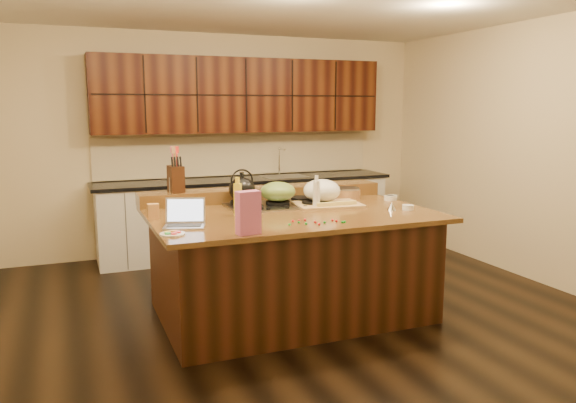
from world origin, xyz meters
name	(u,v)px	position (x,y,z in m)	size (l,w,h in m)	color
room	(290,162)	(0.00, 0.00, 1.35)	(5.52, 5.02, 2.72)	black
island	(290,262)	(0.00, 0.00, 0.46)	(2.40, 1.60, 0.92)	black
back_ledge	(263,193)	(0.00, 0.70, 0.98)	(2.40, 0.30, 0.12)	black
cooktop	(278,204)	(0.00, 0.30, 0.94)	(0.92, 0.52, 0.05)	gray
back_counter	(245,174)	(0.30, 2.23, 0.98)	(3.70, 0.66, 2.40)	silver
kettle	(242,189)	(-0.30, 0.43, 1.07)	(0.24, 0.24, 0.22)	black
green_bowl	(278,191)	(0.00, 0.30, 1.05)	(0.32, 0.32, 0.18)	#5B7930
laptop	(185,219)	(-0.97, -0.25, 0.98)	(0.36, 0.32, 0.21)	#B7B7BC
oil_bottle	(238,200)	(-0.47, -0.01, 1.06)	(0.07, 0.07, 0.27)	yellow
vinegar_bottle	(316,195)	(0.26, 0.03, 1.04)	(0.06, 0.06, 0.25)	silver
wooden_tray	(323,194)	(0.40, 0.18, 1.03)	(0.63, 0.50, 0.24)	tan
ramekin_a	(408,207)	(0.99, -0.32, 0.94)	(0.10, 0.10, 0.04)	white
ramekin_b	(392,198)	(1.15, 0.20, 0.94)	(0.10, 0.10, 0.04)	white
ramekin_c	(389,198)	(1.11, 0.18, 0.94)	(0.10, 0.10, 0.04)	white
strainer_bowl	(348,194)	(0.79, 0.43, 0.97)	(0.24, 0.24, 0.09)	#996B3F
kitchen_timer	(392,206)	(0.85, -0.27, 0.96)	(0.08, 0.08, 0.07)	silver
pink_bag	(248,213)	(-0.60, -0.69, 1.07)	(0.17, 0.09, 0.31)	#C35C8F
candy_plate	(172,234)	(-1.11, -0.52, 0.93)	(0.18, 0.18, 0.01)	white
package_box	(153,211)	(-1.15, 0.10, 0.98)	(0.09, 0.06, 0.13)	#CB8B47
utensil_crock	(176,184)	(-0.85, 0.70, 1.11)	(0.12, 0.12, 0.14)	white
knife_block	(176,179)	(-0.85, 0.70, 1.16)	(0.12, 0.20, 0.24)	black
gumdrop_0	(337,221)	(0.17, -0.55, 0.93)	(0.02, 0.02, 0.02)	red
gumdrop_1	(306,224)	(-0.09, -0.56, 0.93)	(0.02, 0.02, 0.02)	#198C26
gumdrop_2	(319,224)	(-0.01, -0.61, 0.93)	(0.02, 0.02, 0.02)	red
gumdrop_3	(342,222)	(0.19, -0.61, 0.93)	(0.02, 0.02, 0.02)	#198C26
gumdrop_4	(332,220)	(0.15, -0.52, 0.93)	(0.02, 0.02, 0.02)	red
gumdrop_5	(325,222)	(0.06, -0.57, 0.93)	(0.02, 0.02, 0.02)	#198C26
gumdrop_6	(299,221)	(-0.10, -0.44, 0.93)	(0.02, 0.02, 0.02)	red
gumdrop_7	(290,225)	(-0.23, -0.54, 0.93)	(0.02, 0.02, 0.02)	#198C26
gumdrop_8	(315,222)	(0.00, -0.53, 0.93)	(0.02, 0.02, 0.02)	red
gumdrop_9	(345,222)	(0.21, -0.60, 0.93)	(0.02, 0.02, 0.02)	#198C26
gumdrop_10	(305,220)	(-0.04, -0.42, 0.93)	(0.02, 0.02, 0.02)	red
gumdrop_11	(299,222)	(-0.12, -0.49, 0.93)	(0.02, 0.02, 0.02)	#198C26
gumdrop_12	(293,221)	(-0.15, -0.42, 0.93)	(0.02, 0.02, 0.02)	red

